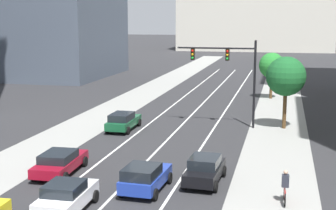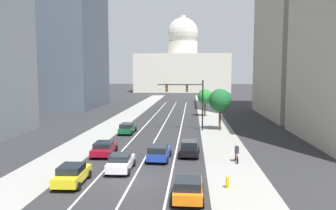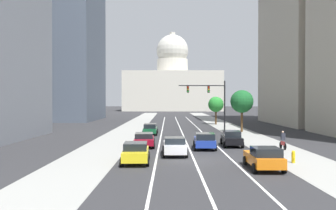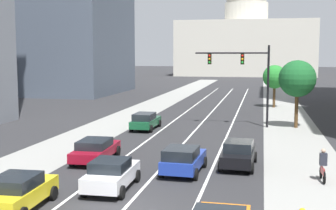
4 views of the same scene
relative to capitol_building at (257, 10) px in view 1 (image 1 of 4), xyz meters
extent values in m
plane|color=#2B2B2D|center=(0.00, -90.11, -11.36)|extent=(400.00, 400.00, 0.00)
cube|color=gray|center=(-8.21, -95.11, -11.35)|extent=(4.77, 130.00, 0.01)
cube|color=gray|center=(8.21, -95.11, -11.35)|extent=(4.77, 130.00, 0.01)
cube|color=white|center=(-2.91, -105.11, -11.35)|extent=(0.16, 90.00, 0.01)
cube|color=white|center=(0.00, -105.11, -11.35)|extent=(0.16, 90.00, 0.01)
cube|color=white|center=(2.91, -105.11, -11.35)|extent=(0.16, 90.00, 0.01)
cube|color=beige|center=(0.00, 0.00, -2.85)|extent=(42.35, 27.38, 17.03)
cube|color=maroon|center=(-4.37, -122.08, -10.76)|extent=(2.08, 4.79, 0.57)
cube|color=black|center=(-4.35, -122.33, -10.23)|extent=(1.83, 2.40, 0.49)
cylinder|color=black|center=(-5.37, -120.52, -11.04)|extent=(0.25, 0.65, 0.64)
cylinder|color=black|center=(-3.50, -120.44, -11.04)|extent=(0.25, 0.65, 0.64)
cylinder|color=black|center=(-5.23, -123.73, -11.04)|extent=(0.25, 0.65, 0.64)
cylinder|color=black|center=(-3.36, -123.64, -11.04)|extent=(0.25, 0.65, 0.64)
cube|color=#1E389E|center=(1.46, -123.70, -10.71)|extent=(2.01, 4.13, 0.66)
cube|color=black|center=(1.42, -124.45, -10.09)|extent=(1.78, 2.21, 0.57)
cylinder|color=black|center=(0.60, -122.28, -11.04)|extent=(0.25, 0.65, 0.64)
cylinder|color=black|center=(2.43, -122.36, -11.04)|extent=(0.25, 0.65, 0.64)
cylinder|color=black|center=(0.48, -125.04, -11.04)|extent=(0.25, 0.65, 0.64)
cylinder|color=black|center=(2.31, -125.12, -11.04)|extent=(0.25, 0.65, 0.64)
cube|color=black|center=(4.37, -121.78, -10.72)|extent=(1.90, 4.18, 0.65)
cube|color=black|center=(4.36, -121.84, -10.10)|extent=(1.67, 2.11, 0.58)
cylinder|color=black|center=(3.57, -120.35, -11.04)|extent=(0.25, 0.65, 0.64)
cylinder|color=black|center=(5.29, -120.42, -11.04)|extent=(0.25, 0.65, 0.64)
cylinder|color=black|center=(3.44, -123.14, -11.04)|extent=(0.25, 0.65, 0.64)
cylinder|color=black|center=(5.16, -123.21, -11.04)|extent=(0.25, 0.65, 0.64)
cube|color=#14512D|center=(-4.37, -110.00, -10.74)|extent=(1.75, 4.62, 0.61)
cube|color=black|center=(-4.37, -110.53, -10.15)|extent=(1.60, 2.40, 0.56)
cylinder|color=black|center=(-5.23, -108.43, -11.04)|extent=(0.22, 0.64, 0.64)
cylinder|color=black|center=(-3.49, -108.44, -11.04)|extent=(0.22, 0.64, 0.64)
cylinder|color=black|center=(-5.24, -111.57, -11.04)|extent=(0.22, 0.64, 0.64)
cylinder|color=black|center=(-3.50, -111.57, -11.04)|extent=(0.22, 0.64, 0.64)
cube|color=silver|center=(-1.46, -127.47, -10.70)|extent=(1.88, 4.17, 0.69)
cube|color=black|center=(-1.45, -127.73, -10.10)|extent=(1.69, 1.91, 0.51)
cylinder|color=black|center=(-2.38, -126.08, -11.04)|extent=(0.23, 0.64, 0.64)
cylinder|color=black|center=(-0.59, -126.04, -11.04)|extent=(0.23, 0.64, 0.64)
cylinder|color=black|center=(6.12, -106.80, -7.66)|extent=(0.20, 0.20, 7.39)
cylinder|color=black|center=(2.83, -106.80, -4.65)|extent=(6.59, 0.14, 0.14)
cube|color=black|center=(3.81, -106.80, -5.20)|extent=(0.32, 0.28, 0.96)
sphere|color=red|center=(3.81, -106.95, -4.90)|extent=(0.20, 0.20, 0.20)
sphere|color=orange|center=(3.81, -106.95, -5.20)|extent=(0.20, 0.20, 0.20)
sphere|color=green|center=(3.81, -106.95, -5.50)|extent=(0.20, 0.20, 0.20)
cube|color=black|center=(0.85, -106.80, -5.20)|extent=(0.32, 0.28, 0.96)
sphere|color=red|center=(0.85, -106.95, -4.90)|extent=(0.20, 0.20, 0.20)
sphere|color=orange|center=(0.85, -106.95, -5.20)|extent=(0.20, 0.20, 0.20)
sphere|color=green|center=(0.85, -106.95, -5.50)|extent=(0.20, 0.20, 0.20)
cylinder|color=black|center=(8.82, -124.42, -11.03)|extent=(0.08, 0.66, 0.66)
cylinder|color=black|center=(8.78, -123.38, -11.03)|extent=(0.08, 0.66, 0.66)
cube|color=#A51919|center=(8.80, -123.90, -10.81)|extent=(0.10, 1.00, 0.36)
cube|color=#262833|center=(8.80, -123.95, -10.18)|extent=(0.37, 0.29, 0.64)
sphere|color=tan|center=(8.80, -123.88, -9.75)|extent=(0.22, 0.22, 0.22)
cylinder|color=#51381E|center=(8.67, -106.41, -9.72)|extent=(0.32, 0.32, 3.28)
sphere|color=#1A5B29|center=(8.67, -106.41, -6.92)|extent=(3.30, 3.30, 3.30)
cylinder|color=#51381E|center=(7.09, -90.75, -9.96)|extent=(0.32, 0.32, 2.81)
sphere|color=#27822F|center=(7.09, -90.75, -7.53)|extent=(2.93, 2.93, 2.93)
camera|label=1|loc=(8.53, -148.46, -2.07)|focal=52.94mm
camera|label=2|loc=(4.59, -154.31, -3.06)|focal=34.86mm
camera|label=3|loc=(-2.00, -156.34, -6.77)|focal=37.01mm
camera|label=4|loc=(5.63, -147.65, -4.83)|focal=47.68mm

